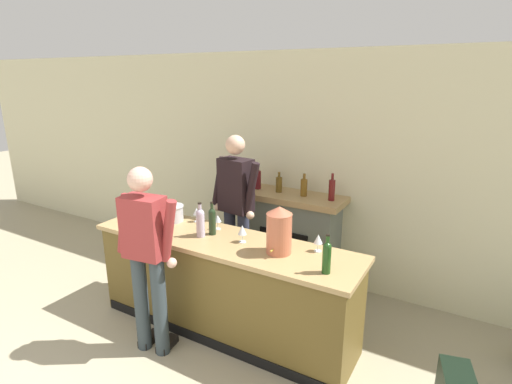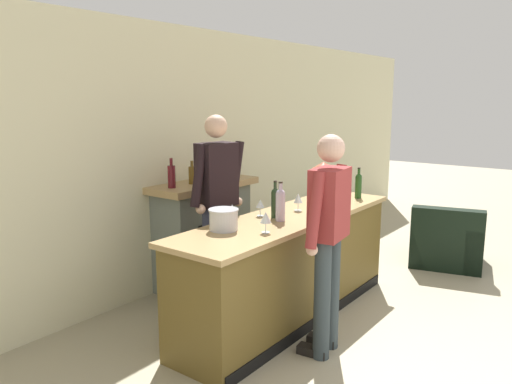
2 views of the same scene
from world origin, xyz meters
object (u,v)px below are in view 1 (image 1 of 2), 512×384
(ice_bucket_steel, at_px, (172,213))
(wine_glass_near_bucket, at_px, (218,219))
(wine_glass_by_dispenser, at_px, (318,240))
(wine_glass_mid_counter, at_px, (196,212))
(wine_bottle_chardonnay_pale, at_px, (200,221))
(wine_bottle_port_short, at_px, (212,220))
(wine_glass_front_right, at_px, (160,222))
(fireplace_stone, at_px, (291,238))
(wine_glass_front_left, at_px, (242,230))
(copper_dispenser, at_px, (279,230))
(person_bartender, at_px, (236,209))
(wine_bottle_rose_blush, at_px, (327,256))
(person_customer, at_px, (147,254))

(ice_bucket_steel, relative_size, wine_glass_near_bucket, 1.60)
(wine_glass_by_dispenser, bearing_deg, wine_glass_mid_counter, 177.79)
(wine_bottle_chardonnay_pale, height_order, wine_glass_mid_counter, wine_bottle_chardonnay_pale)
(ice_bucket_steel, bearing_deg, wine_glass_near_bucket, 4.88)
(wine_bottle_port_short, height_order, wine_glass_front_right, wine_bottle_port_short)
(wine_bottle_chardonnay_pale, bearing_deg, wine_glass_by_dispenser, 12.56)
(fireplace_stone, relative_size, wine_glass_front_left, 8.60)
(fireplace_stone, xyz_separation_m, ice_bucket_steel, (-0.90, -1.07, 0.48))
(copper_dispenser, relative_size, wine_glass_by_dispenser, 2.67)
(fireplace_stone, distance_m, person_bartender, 0.85)
(ice_bucket_steel, relative_size, wine_glass_front_left, 1.45)
(person_bartender, bearing_deg, wine_glass_front_right, -113.42)
(wine_bottle_port_short, relative_size, wine_glass_front_right, 1.94)
(fireplace_stone, xyz_separation_m, person_bartender, (-0.42, -0.57, 0.46))
(wine_bottle_port_short, bearing_deg, wine_bottle_chardonnay_pale, -122.62)
(ice_bucket_steel, height_order, wine_glass_by_dispenser, ice_bucket_steel)
(wine_glass_near_bucket, bearing_deg, wine_bottle_port_short, -75.98)
(wine_glass_near_bucket, relative_size, wine_glass_front_right, 0.89)
(fireplace_stone, distance_m, wine_glass_front_left, 1.28)
(fireplace_stone, height_order, wine_bottle_rose_blush, fireplace_stone)
(fireplace_stone, bearing_deg, copper_dispenser, -69.97)
(fireplace_stone, distance_m, wine_bottle_rose_blush, 1.73)
(copper_dispenser, relative_size, wine_bottle_chardonnay_pale, 1.25)
(wine_bottle_rose_blush, distance_m, wine_glass_near_bucket, 1.32)
(fireplace_stone, bearing_deg, wine_bottle_rose_blush, -55.51)
(wine_bottle_chardonnay_pale, bearing_deg, wine_bottle_port_short, 57.38)
(wine_bottle_chardonnay_pale, bearing_deg, wine_glass_mid_counter, 133.77)
(person_bartender, distance_m, wine_bottle_port_short, 0.60)
(wine_glass_mid_counter, height_order, wine_glass_front_left, wine_glass_front_left)
(wine_glass_mid_counter, height_order, wine_glass_near_bucket, wine_glass_mid_counter)
(wine_glass_by_dispenser, relative_size, wine_glass_front_left, 0.95)
(wine_glass_by_dispenser, bearing_deg, person_bartender, 158.97)
(fireplace_stone, xyz_separation_m, wine_bottle_port_short, (-0.31, -1.16, 0.54))
(wine_glass_front_right, bearing_deg, wine_bottle_rose_blush, 1.03)
(wine_glass_mid_counter, bearing_deg, wine_bottle_rose_blush, -14.01)
(fireplace_stone, height_order, wine_glass_mid_counter, fireplace_stone)
(wine_bottle_port_short, xyz_separation_m, wine_glass_by_dispenser, (1.04, 0.14, -0.03))
(copper_dispenser, height_order, wine_bottle_rose_blush, copper_dispenser)
(ice_bucket_steel, distance_m, wine_glass_by_dispenser, 1.63)
(wine_glass_mid_counter, bearing_deg, fireplace_stone, 55.37)
(wine_glass_by_dispenser, height_order, wine_glass_mid_counter, wine_glass_by_dispenser)
(wine_glass_front_right, bearing_deg, copper_dispenser, 8.33)
(wine_glass_front_left, bearing_deg, wine_bottle_rose_blush, -11.67)
(person_customer, bearing_deg, wine_bottle_rose_blush, 17.24)
(wine_bottle_chardonnay_pale, xyz_separation_m, wine_glass_mid_counter, (-0.29, 0.30, -0.04))
(fireplace_stone, bearing_deg, wine_glass_near_bucket, -108.71)
(wine_bottle_chardonnay_pale, relative_size, wine_glass_near_bucket, 2.24)
(fireplace_stone, relative_size, wine_glass_front_right, 8.45)
(ice_bucket_steel, bearing_deg, wine_glass_mid_counter, 24.51)
(wine_glass_mid_counter, bearing_deg, wine_glass_near_bucket, -10.90)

